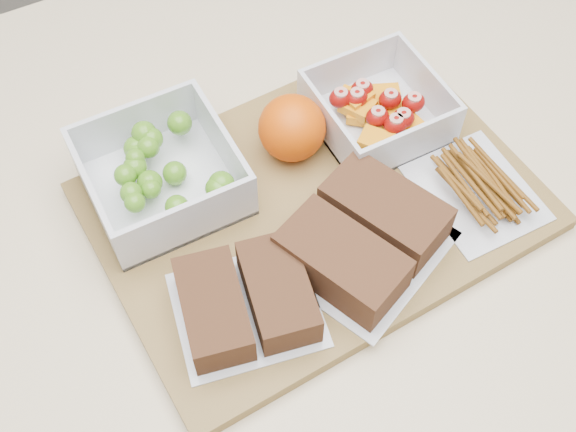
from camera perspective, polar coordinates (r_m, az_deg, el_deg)
name	(u,v)px	position (r m, az deg, el deg)	size (l,w,h in m)	color
counter	(298,388)	(1.12, 0.82, -13.40)	(1.20, 0.90, 0.90)	beige
cutting_board	(315,206)	(0.72, 2.14, 0.82)	(0.42, 0.30, 0.02)	olive
grape_container	(162,172)	(0.72, -9.92, 3.48)	(0.14, 0.14, 0.06)	silver
fruit_container	(377,111)	(0.77, 7.07, 8.26)	(0.12, 0.12, 0.05)	silver
orange	(292,128)	(0.73, 0.32, 6.97)	(0.07, 0.07, 0.07)	#E95205
sandwich_bag_left	(246,301)	(0.64, -3.33, -6.71)	(0.15, 0.13, 0.04)	silver
sandwich_bag_center	(363,237)	(0.67, 5.97, -1.65)	(0.19, 0.18, 0.05)	silver
pretzel_bag	(478,185)	(0.73, 14.76, 2.40)	(0.11, 0.13, 0.03)	silver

